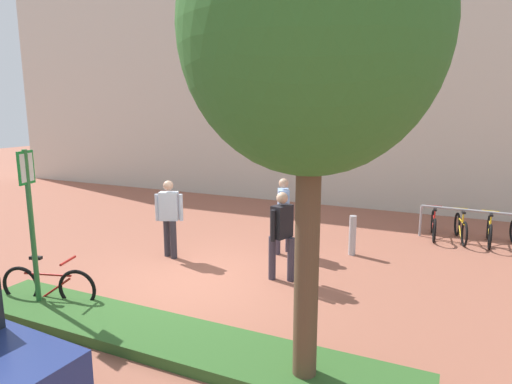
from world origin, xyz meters
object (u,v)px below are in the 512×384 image
Objects in this scene: bollard_steel at (352,235)px; bike_at_sign at (49,286)px; parking_sign_post at (30,208)px; person_casual_tan at (169,214)px; bike_rack_cluster at (489,231)px; tree_sidewalk at (312,31)px; person_shirt_white at (283,211)px; person_suited_dark at (282,231)px.

bike_at_sign is at bearing -130.27° from bollard_steel.
parking_sign_post is 3.16m from person_casual_tan.
tree_sidewalk is at bearing -107.85° from bike_rack_cluster.
person_casual_tan is (-6.45, -3.98, 0.64)m from bike_rack_cluster.
tree_sidewalk reaches higher than person_shirt_white.
bike_at_sign is 0.95× the size of person_casual_tan.
person_casual_tan is at bearing 142.95° from tree_sidewalk.
bike_at_sign is 9.68m from bike_rack_cluster.
tree_sidewalk is 3.24× the size of person_shirt_white.
parking_sign_post is (-4.58, 0.09, -2.32)m from tree_sidewalk.
bike_at_sign reaches higher than bike_rack_cluster.
parking_sign_post is 1.53× the size of person_shirt_white.
tree_sidewalk reaches higher than bike_rack_cluster.
bollard_steel is at bearing 50.48° from parking_sign_post.
parking_sign_post reaches higher than bike_at_sign.
person_shirt_white is (2.53, 4.19, 0.63)m from bike_at_sign.
person_casual_tan and person_shirt_white have the same top height.
tree_sidewalk is 3.24× the size of person_casual_tan.
bike_rack_cluster is at bearing 45.10° from bike_at_sign.
bike_at_sign is 4.94m from person_shirt_white.
parking_sign_post is at bearing 178.85° from tree_sidewalk.
tree_sidewalk is 5.13m from parking_sign_post.
parking_sign_post reaches higher than bike_rack_cluster.
person_suited_dark is at bearing 42.17° from parking_sign_post.
bike_rack_cluster is at bearing 45.65° from parking_sign_post.
person_casual_tan is at bearing 82.12° from parking_sign_post.
tree_sidewalk is 6.16m from bollard_steel.
person_casual_tan is 1.00× the size of person_shirt_white.
bollard_steel is at bearing 66.31° from person_suited_dark.
bike_rack_cluster is (6.83, 6.86, -0.00)m from bike_at_sign.
person_shirt_white is at bearing 114.24° from tree_sidewalk.
bollard_steel reaches higher than bike_rack_cluster.
person_suited_dark and person_casual_tan have the same top height.
person_shirt_white is at bearing 59.47° from parking_sign_post.
bike_at_sign is at bearing -121.16° from person_shirt_white.
bollard_steel is 0.52× the size of person_shirt_white.
person_casual_tan is at bearing 175.64° from person_suited_dark.
person_shirt_white is (-1.46, -0.53, 0.53)m from bollard_steel.
person_suited_dark is (3.13, 2.84, -0.72)m from parking_sign_post.
person_suited_dark is at bearing 40.73° from bike_at_sign.
person_suited_dark is (-0.90, -2.05, 0.53)m from bollard_steel.
person_suited_dark is (-1.44, 2.93, -3.04)m from tree_sidewalk.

